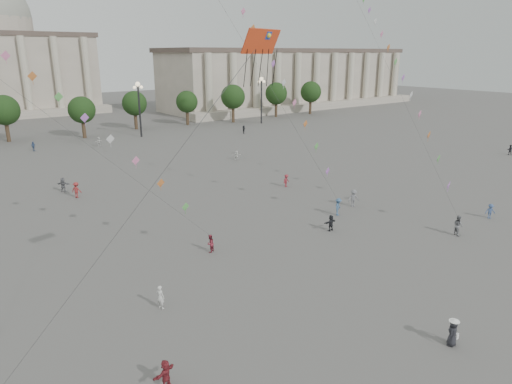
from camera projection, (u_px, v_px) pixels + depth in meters
ground at (374, 322)px, 28.25m from camera, size 360.00×360.00×0.00m
hall_east at (291, 78)px, 140.65m from camera, size 84.00×26.22×17.20m
tree_row at (48, 111)px, 86.31m from camera, size 137.12×5.12×8.00m
lamp_post_mid_east at (139, 99)px, 88.23m from camera, size 2.00×0.90×10.65m
lamp_post_far_east at (261, 92)px, 105.46m from camera, size 2.00×0.90×10.65m
person_crowd_0 at (33, 146)px, 77.01m from camera, size 1.02×0.89×1.65m
person_crowd_3 at (331, 223)px, 42.50m from camera, size 1.43×0.47×1.53m
person_crowd_4 at (99, 142)px, 80.76m from camera, size 1.66×1.15×1.73m
person_crowd_6 at (353, 198)px, 49.10m from camera, size 1.42×1.13×1.92m
person_crowd_7 at (237, 155)px, 70.64m from camera, size 1.43×1.06×1.50m
person_crowd_8 at (286, 181)px, 56.46m from camera, size 1.13×0.79×1.59m
person_crowd_9 at (244, 129)px, 93.83m from camera, size 1.43×1.44×1.66m
person_crowd_12 at (63, 185)px, 54.38m from camera, size 1.53×1.49×1.74m
person_crowd_13 at (160, 297)px, 29.52m from camera, size 0.59×0.70×1.62m
person_crowd_14 at (490, 211)px, 45.67m from camera, size 1.11×1.06×1.52m
person_crowd_15 at (510, 150)px, 74.23m from camera, size 0.97×1.01×1.64m
person_crowd_17 at (76, 190)px, 52.21m from camera, size 1.27×1.35×1.83m
tourist_2 at (166, 374)px, 22.51m from camera, size 1.48×0.94×1.53m
kite_flyer_0 at (210, 243)px, 37.92m from camera, size 0.94×0.88×1.54m
kite_flyer_1 at (338, 207)px, 46.51m from camera, size 1.35×1.15×1.81m
kite_flyer_2 at (458, 225)px, 41.46m from camera, size 1.02×1.12×1.87m
hat_person at (453, 332)px, 25.74m from camera, size 0.91×0.72×1.69m
dragon_kite at (258, 62)px, 19.68m from camera, size 7.50×1.78×19.68m
kite_train_east at (369, 15)px, 59.28m from camera, size 22.49×40.25×58.82m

